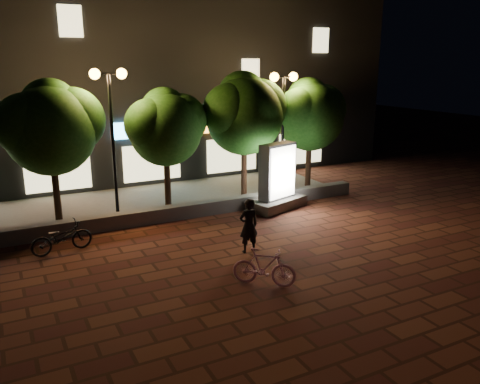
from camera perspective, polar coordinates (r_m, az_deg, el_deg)
ground at (r=13.99m, az=-3.05°, el=-7.95°), size 80.00×80.00×0.00m
retaining_wall at (r=17.41m, az=-8.50°, el=-2.52°), size 16.00×0.45×0.50m
sidewalk at (r=19.76m, az=-10.84°, el=-1.12°), size 16.00×5.00×0.08m
building_block at (r=25.30m, az=-15.79°, el=13.50°), size 28.00×8.12×11.30m
tree_left at (r=17.44m, az=-21.38°, el=7.40°), size 3.60×3.00×4.89m
tree_mid at (r=18.31m, az=-8.72°, el=7.86°), size 3.24×2.70×4.50m
tree_right at (r=19.57m, az=0.56°, el=9.52°), size 3.72×3.10×5.07m
tree_far_right at (r=21.26m, az=8.30°, el=9.28°), size 3.48×2.90×4.76m
street_lamp_left at (r=17.43m, az=-15.03°, el=9.85°), size 1.26×0.36×5.18m
street_lamp_right at (r=20.13m, az=5.13°, el=10.56°), size 1.26×0.36×4.98m
ad_kiosk at (r=18.50m, az=4.39°, el=1.14°), size 2.58×1.83×2.52m
scooter_pink at (r=12.30m, az=2.86°, el=-8.84°), size 1.51×1.43×0.98m
rider at (r=14.22m, az=1.03°, el=-3.99°), size 0.60×0.40×1.65m
scooter_parked at (r=15.25m, az=-20.30°, el=-5.05°), size 1.84×0.87×0.93m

